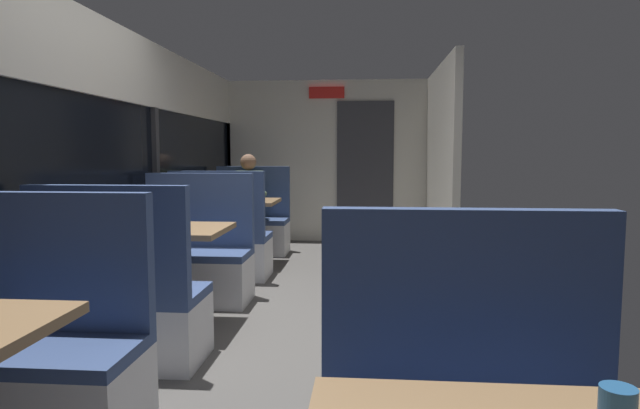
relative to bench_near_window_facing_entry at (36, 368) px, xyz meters
name	(u,v)px	position (x,y,z in m)	size (l,w,h in m)	color
ground_plane	(283,340)	(0.89, 1.39, -0.34)	(3.30, 9.20, 0.02)	#514F4C
carriage_window_panel_left	(75,178)	(-0.56, 1.39, 0.78)	(0.09, 8.48, 2.30)	beige
carriage_end_bulkhead	(331,162)	(0.95, 5.59, 0.81)	(2.90, 0.11, 2.30)	beige
carriage_aisle_panel_right	(440,163)	(2.34, 4.39, 0.82)	(0.08, 2.40, 2.30)	beige
bench_near_window_facing_entry	(36,368)	(0.00, 0.00, 0.00)	(0.95, 0.50, 1.10)	silver
dining_table_mid_window	(164,241)	(0.00, 1.57, 0.31)	(0.90, 0.70, 0.74)	#9E9EA3
bench_mid_window_facing_end	(123,311)	(0.00, 0.87, 0.00)	(0.95, 0.50, 1.10)	silver
bench_mid_window_facing_entry	(195,264)	(0.00, 2.27, 0.00)	(0.95, 0.50, 1.10)	silver
dining_table_far_window	(238,209)	(0.00, 3.84, 0.31)	(0.90, 0.70, 0.74)	#9E9EA3
bench_far_window_facing_end	(222,246)	(0.00, 3.15, 0.00)	(0.95, 0.50, 1.10)	silver
bench_far_window_facing_entry	(251,227)	(0.00, 4.54, 0.00)	(0.95, 0.50, 1.10)	silver
seated_passenger	(250,212)	(0.00, 4.47, 0.21)	(0.47, 0.55, 1.26)	#26262D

